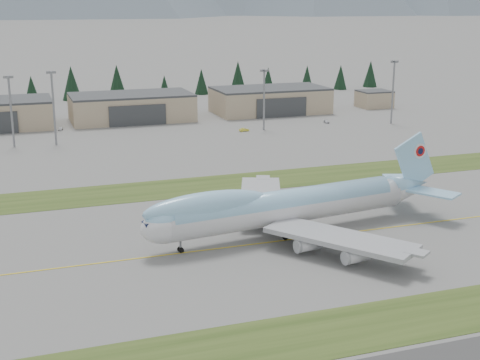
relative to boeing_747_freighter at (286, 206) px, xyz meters
name	(u,v)px	position (x,y,z in m)	size (l,w,h in m)	color
ground	(334,234)	(9.43, -3.45, -6.15)	(7000.00, 7000.00, 0.00)	#60605D
grass_strip_near	(445,313)	(9.43, -41.45, -6.15)	(400.00, 14.00, 0.08)	#2F4418
grass_strip_far	(257,181)	(9.43, 41.55, -6.15)	(400.00, 18.00, 0.08)	#2F4418
taxiway_line_main	(334,234)	(9.43, -3.45, -6.15)	(400.00, 0.40, 0.02)	gold
boeing_747_freighter	(286,206)	(0.00, 0.00, 0.00)	(71.04, 60.65, 18.65)	silver
hangar_center	(132,107)	(-5.57, 146.44, -0.76)	(48.00, 26.60, 10.80)	tan
hangar_right	(270,100)	(54.43, 146.44, -0.76)	(48.00, 26.60, 10.80)	tan
control_shed	(374,99)	(104.43, 144.55, -2.35)	(14.00, 12.00, 7.60)	tan
floodlight_masts	(100,94)	(-22.77, 107.40, 10.25)	(186.01, 8.78, 24.57)	gray
service_vehicle_a	(61,130)	(-34.62, 133.54, -6.15)	(1.44, 3.57, 1.22)	silver
service_vehicle_b	(244,131)	(29.41, 109.03, -6.15)	(1.32, 3.75, 1.24)	gold
service_vehicle_c	(326,123)	(66.09, 114.99, -6.15)	(1.57, 3.86, 1.12)	silver
conifer_belt	(162,82)	(21.00, 209.79, 1.04)	(266.69, 14.64, 16.80)	black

